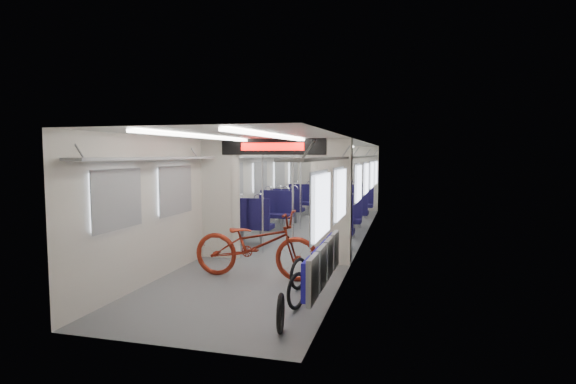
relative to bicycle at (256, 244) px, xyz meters
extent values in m
plane|color=#515456|center=(-0.06, 3.27, -0.55)|extent=(12.00, 12.00, 0.00)
cube|color=beige|center=(-1.51, 3.27, 0.60)|extent=(0.02, 12.00, 2.30)
cube|color=beige|center=(1.39, 3.27, 0.60)|extent=(0.02, 12.00, 2.30)
cube|color=beige|center=(-0.06, 9.27, 0.60)|extent=(2.90, 0.02, 2.30)
cube|color=beige|center=(-0.06, -2.73, 0.60)|extent=(2.90, 0.02, 2.30)
cube|color=silver|center=(-0.06, 3.27, 1.75)|extent=(2.90, 12.00, 0.02)
cube|color=white|center=(-0.61, 3.27, 1.72)|extent=(0.12, 11.40, 0.04)
cube|color=white|center=(0.49, 3.27, 1.72)|extent=(0.12, 11.40, 0.04)
cube|color=beige|center=(-1.19, 1.27, 0.45)|extent=(0.65, 0.18, 2.00)
cube|color=beige|center=(1.06, 1.27, 0.45)|extent=(0.65, 0.18, 2.00)
cube|color=beige|center=(-0.06, 1.27, 1.60)|extent=(2.90, 0.18, 0.30)
cylinder|color=beige|center=(-0.86, 1.27, 0.45)|extent=(0.20, 0.20, 2.00)
cylinder|color=beige|center=(0.74, 1.27, 0.45)|extent=(0.20, 0.20, 2.00)
cube|color=black|center=(-0.06, 1.16, 1.60)|extent=(2.00, 0.03, 0.30)
cube|color=#FF0C07|center=(-0.06, 1.14, 1.60)|extent=(1.20, 0.02, 0.14)
cube|color=white|center=(-1.48, -1.53, 0.85)|extent=(0.04, 1.00, 0.75)
cube|color=white|center=(1.36, -1.53, 0.85)|extent=(0.04, 1.00, 0.75)
cube|color=white|center=(-1.48, 0.07, 0.85)|extent=(0.04, 1.00, 0.75)
cube|color=white|center=(1.36, 0.07, 0.85)|extent=(0.04, 1.00, 0.75)
cube|color=white|center=(-1.48, 2.77, 0.85)|extent=(0.04, 1.00, 0.75)
cube|color=white|center=(1.36, 2.77, 0.85)|extent=(0.04, 1.00, 0.75)
cube|color=white|center=(-1.48, 4.67, 0.85)|extent=(0.04, 1.00, 0.75)
cube|color=white|center=(1.36, 4.67, 0.85)|extent=(0.04, 1.00, 0.75)
cube|color=white|center=(-1.48, 6.57, 0.85)|extent=(0.04, 1.00, 0.75)
cube|color=white|center=(1.36, 6.57, 0.85)|extent=(0.04, 1.00, 0.75)
cube|color=white|center=(-1.48, 8.37, 0.85)|extent=(0.04, 1.00, 0.75)
cube|color=white|center=(1.36, 8.37, 0.85)|extent=(0.04, 1.00, 0.75)
cube|color=gray|center=(-1.33, -0.73, 1.40)|extent=(0.30, 3.60, 0.04)
cube|color=gray|center=(1.21, -0.73, 1.40)|extent=(0.30, 3.60, 0.04)
cube|color=gray|center=(-1.33, 5.27, 1.40)|extent=(0.30, 7.60, 0.04)
cube|color=gray|center=(1.21, 5.27, 1.40)|extent=(0.30, 7.60, 0.04)
cube|color=gray|center=(-0.06, 9.21, 0.45)|extent=(0.90, 0.05, 2.00)
imported|color=maroon|center=(0.00, 0.00, 0.00)|extent=(2.11, 0.75, 1.10)
cube|color=gray|center=(1.32, -1.85, 0.03)|extent=(0.06, 0.47, 0.53)
cube|color=#191094|center=(1.26, -1.85, 0.03)|extent=(0.06, 0.43, 0.45)
cube|color=gray|center=(1.32, -1.30, 0.03)|extent=(0.06, 0.47, 0.53)
cube|color=#191094|center=(1.26, -1.30, 0.03)|extent=(0.06, 0.43, 0.45)
cube|color=gray|center=(1.32, -0.75, 0.03)|extent=(0.06, 0.47, 0.53)
cube|color=#191094|center=(1.26, -0.75, 0.03)|extent=(0.06, 0.43, 0.45)
cube|color=gray|center=(1.32, -0.20, 0.03)|extent=(0.06, 0.47, 0.53)
cube|color=#191094|center=(1.26, -0.20, 0.03)|extent=(0.06, 0.43, 0.45)
torus|color=black|center=(1.00, -2.08, -0.35)|extent=(0.12, 0.46, 0.46)
torus|color=black|center=(1.00, -1.28, -0.33)|extent=(0.18, 0.49, 0.49)
torus|color=black|center=(0.82, -0.44, -0.34)|extent=(0.19, 0.47, 0.48)
cube|color=#100B34|center=(-0.76, 2.61, -0.15)|extent=(0.49, 0.46, 0.10)
cylinder|color=gray|center=(-0.76, 2.61, -0.38)|extent=(0.10, 0.10, 0.35)
cube|color=#100B34|center=(-0.76, 2.43, 0.20)|extent=(0.49, 0.09, 0.60)
torus|color=silver|center=(-0.76, 2.43, 0.50)|extent=(0.25, 0.03, 0.25)
cube|color=#100B34|center=(-0.76, 4.46, -0.15)|extent=(0.49, 0.46, 0.10)
cylinder|color=gray|center=(-0.76, 4.46, -0.38)|extent=(0.10, 0.10, 0.35)
cube|color=#100B34|center=(-0.76, 4.65, 0.20)|extent=(0.49, 0.09, 0.60)
torus|color=silver|center=(-0.76, 4.65, 0.50)|extent=(0.25, 0.03, 0.25)
cube|color=#100B34|center=(-1.23, 2.61, -0.15)|extent=(0.49, 0.46, 0.10)
cylinder|color=gray|center=(-1.23, 2.61, -0.38)|extent=(0.10, 0.10, 0.35)
cube|color=#100B34|center=(-1.23, 2.43, 0.20)|extent=(0.49, 0.09, 0.60)
torus|color=silver|center=(-1.23, 2.43, 0.50)|extent=(0.25, 0.03, 0.25)
cube|color=#100B34|center=(-1.23, 4.46, -0.15)|extent=(0.49, 0.46, 0.10)
cylinder|color=gray|center=(-1.23, 4.46, -0.38)|extent=(0.10, 0.10, 0.35)
cube|color=#100B34|center=(-1.23, 4.65, 0.20)|extent=(0.49, 0.09, 0.60)
torus|color=silver|center=(-1.23, 4.65, 0.50)|extent=(0.25, 0.03, 0.25)
cube|color=#100B34|center=(0.64, 2.46, -0.15)|extent=(0.41, 0.38, 0.10)
cylinder|color=gray|center=(0.64, 2.46, -0.38)|extent=(0.10, 0.10, 0.35)
cube|color=#100B34|center=(0.64, 2.31, 0.15)|extent=(0.41, 0.07, 0.50)
torus|color=silver|center=(0.64, 2.31, 0.39)|extent=(0.21, 0.03, 0.21)
cube|color=#100B34|center=(0.64, 4.00, -0.15)|extent=(0.41, 0.38, 0.10)
cylinder|color=gray|center=(0.64, 4.00, -0.38)|extent=(0.10, 0.10, 0.35)
cube|color=#100B34|center=(0.64, 4.15, 0.15)|extent=(0.41, 0.07, 0.50)
torus|color=silver|center=(0.64, 4.15, 0.39)|extent=(0.21, 0.03, 0.21)
cube|color=#100B34|center=(1.11, 2.46, -0.15)|extent=(0.41, 0.38, 0.10)
cylinder|color=gray|center=(1.11, 2.46, -0.38)|extent=(0.10, 0.10, 0.35)
cube|color=#100B34|center=(1.11, 2.31, 0.15)|extent=(0.41, 0.07, 0.50)
torus|color=silver|center=(1.11, 2.31, 0.39)|extent=(0.21, 0.03, 0.21)
cube|color=#100B34|center=(1.11, 4.00, -0.15)|extent=(0.41, 0.38, 0.10)
cylinder|color=gray|center=(1.11, 4.00, -0.38)|extent=(0.10, 0.10, 0.35)
cube|color=#100B34|center=(1.11, 4.15, 0.15)|extent=(0.41, 0.07, 0.50)
torus|color=silver|center=(1.11, 4.15, 0.39)|extent=(0.21, 0.03, 0.21)
cube|color=#100B34|center=(-0.76, 5.81, -0.15)|extent=(0.46, 0.43, 0.10)
cylinder|color=gray|center=(-0.76, 5.81, -0.38)|extent=(0.10, 0.10, 0.35)
cube|color=#100B34|center=(-0.76, 5.64, 0.18)|extent=(0.46, 0.08, 0.57)
torus|color=silver|center=(-0.76, 5.64, 0.46)|extent=(0.23, 0.03, 0.23)
cube|color=#100B34|center=(-0.76, 7.56, -0.15)|extent=(0.46, 0.43, 0.10)
cylinder|color=gray|center=(-0.76, 7.56, -0.38)|extent=(0.10, 0.10, 0.35)
cube|color=#100B34|center=(-0.76, 7.74, 0.18)|extent=(0.46, 0.08, 0.57)
torus|color=silver|center=(-0.76, 7.74, 0.46)|extent=(0.23, 0.03, 0.23)
cube|color=#100B34|center=(-1.23, 5.81, -0.15)|extent=(0.46, 0.43, 0.10)
cylinder|color=gray|center=(-1.23, 5.81, -0.38)|extent=(0.10, 0.10, 0.35)
cube|color=#100B34|center=(-1.23, 5.64, 0.18)|extent=(0.46, 0.08, 0.57)
torus|color=silver|center=(-1.23, 5.64, 0.46)|extent=(0.23, 0.03, 0.23)
cube|color=#100B34|center=(-1.23, 7.56, -0.15)|extent=(0.46, 0.43, 0.10)
cylinder|color=gray|center=(-1.23, 7.56, -0.38)|extent=(0.10, 0.10, 0.35)
cube|color=#100B34|center=(-1.23, 7.74, 0.18)|extent=(0.46, 0.08, 0.57)
torus|color=silver|center=(-1.23, 7.74, 0.46)|extent=(0.23, 0.03, 0.23)
cube|color=#100B34|center=(0.64, 5.56, -0.15)|extent=(0.49, 0.45, 0.10)
cylinder|color=gray|center=(0.64, 5.56, -0.38)|extent=(0.10, 0.10, 0.35)
cube|color=#100B34|center=(0.64, 5.38, 0.20)|extent=(0.49, 0.09, 0.59)
torus|color=silver|center=(0.64, 5.38, 0.49)|extent=(0.24, 0.03, 0.24)
cube|color=#100B34|center=(0.64, 7.40, -0.15)|extent=(0.49, 0.45, 0.10)
cylinder|color=gray|center=(0.64, 7.40, -0.38)|extent=(0.10, 0.10, 0.35)
cube|color=#100B34|center=(0.64, 7.59, 0.20)|extent=(0.49, 0.09, 0.59)
torus|color=silver|center=(0.64, 7.59, 0.49)|extent=(0.24, 0.03, 0.24)
cube|color=#100B34|center=(1.11, 5.56, -0.15)|extent=(0.49, 0.45, 0.10)
cylinder|color=gray|center=(1.11, 5.56, -0.38)|extent=(0.10, 0.10, 0.35)
cube|color=#100B34|center=(1.11, 5.38, 0.20)|extent=(0.49, 0.09, 0.59)
torus|color=silver|center=(1.11, 5.38, 0.49)|extent=(0.24, 0.03, 0.24)
cube|color=#100B34|center=(1.11, 7.40, -0.15)|extent=(0.49, 0.45, 0.10)
cylinder|color=gray|center=(1.11, 7.40, -0.38)|extent=(0.10, 0.10, 0.35)
cube|color=#100B34|center=(1.11, 7.59, 0.20)|extent=(0.49, 0.09, 0.59)
torus|color=silver|center=(1.11, 7.59, 0.49)|extent=(0.24, 0.03, 0.24)
cylinder|color=silver|center=(-0.46, 1.79, 0.60)|extent=(0.04, 0.04, 2.30)
cylinder|color=silver|center=(0.19, 1.70, 0.60)|extent=(0.04, 0.04, 2.30)
cylinder|color=silver|center=(-0.38, 4.82, 0.60)|extent=(0.05, 0.05, 2.30)
cylinder|color=silver|center=(0.17, 5.36, 0.60)|extent=(0.04, 0.04, 2.30)
camera|label=1|loc=(2.33, -6.80, 1.46)|focal=28.00mm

